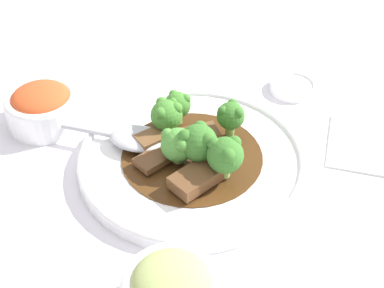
{
  "coord_description": "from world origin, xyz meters",
  "views": [
    {
      "loc": [
        -0.18,
        0.46,
        0.45
      ],
      "look_at": [
        0.0,
        0.0,
        0.03
      ],
      "focal_mm": 50.0,
      "sensor_mm": 36.0,
      "label": 1
    }
  ],
  "objects_px": {
    "main_plate": "(192,159)",
    "broccoli_floret_2": "(166,115)",
    "broccoli_floret_3": "(225,155)",
    "broccoli_floret_4": "(198,142)",
    "broccoli_floret_5": "(178,105)",
    "serving_spoon": "(129,137)",
    "beef_strip_0": "(155,137)",
    "beef_strip_2": "(157,158)",
    "sauce_dish": "(293,87)",
    "beef_strip_3": "(190,136)",
    "beef_strip_1": "(197,178)",
    "side_bowl_kimchi": "(42,106)",
    "broccoli_floret_0": "(178,144)",
    "broccoli_floret_1": "(231,115)"
  },
  "relations": [
    {
      "from": "main_plate",
      "to": "broccoli_floret_2",
      "type": "distance_m",
      "value": 0.06
    },
    {
      "from": "broccoli_floret_3",
      "to": "broccoli_floret_4",
      "type": "relative_size",
      "value": 0.99
    },
    {
      "from": "broccoli_floret_5",
      "to": "serving_spoon",
      "type": "xyz_separation_m",
      "value": [
        0.04,
        0.06,
        -0.02
      ]
    },
    {
      "from": "beef_strip_0",
      "to": "beef_strip_2",
      "type": "distance_m",
      "value": 0.04
    },
    {
      "from": "broccoli_floret_5",
      "to": "serving_spoon",
      "type": "distance_m",
      "value": 0.07
    },
    {
      "from": "broccoli_floret_3",
      "to": "sauce_dish",
      "type": "bearing_deg",
      "value": -97.14
    },
    {
      "from": "serving_spoon",
      "to": "broccoli_floret_5",
      "type": "bearing_deg",
      "value": -126.14
    },
    {
      "from": "beef_strip_0",
      "to": "beef_strip_2",
      "type": "bearing_deg",
      "value": 117.1
    },
    {
      "from": "sauce_dish",
      "to": "beef_strip_3",
      "type": "bearing_deg",
      "value": 63.48
    },
    {
      "from": "main_plate",
      "to": "beef_strip_1",
      "type": "height_order",
      "value": "beef_strip_1"
    },
    {
      "from": "beef_strip_3",
      "to": "broccoli_floret_3",
      "type": "bearing_deg",
      "value": 142.31
    },
    {
      "from": "serving_spoon",
      "to": "sauce_dish",
      "type": "relative_size",
      "value": 3.08
    },
    {
      "from": "beef_strip_0",
      "to": "sauce_dish",
      "type": "distance_m",
      "value": 0.24
    },
    {
      "from": "broccoli_floret_4",
      "to": "sauce_dish",
      "type": "bearing_deg",
      "value": -106.51
    },
    {
      "from": "beef_strip_2",
      "to": "broccoli_floret_2",
      "type": "height_order",
      "value": "broccoli_floret_2"
    },
    {
      "from": "beef_strip_0",
      "to": "broccoli_floret_5",
      "type": "xyz_separation_m",
      "value": [
        -0.01,
        -0.05,
        0.02
      ]
    },
    {
      "from": "broccoli_floret_4",
      "to": "side_bowl_kimchi",
      "type": "relative_size",
      "value": 0.54
    },
    {
      "from": "broccoli_floret_4",
      "to": "beef_strip_3",
      "type": "bearing_deg",
      "value": -56.06
    },
    {
      "from": "beef_strip_1",
      "to": "sauce_dish",
      "type": "height_order",
      "value": "beef_strip_1"
    },
    {
      "from": "beef_strip_3",
      "to": "sauce_dish",
      "type": "distance_m",
      "value": 0.2
    },
    {
      "from": "broccoli_floret_5",
      "to": "broccoli_floret_2",
      "type": "bearing_deg",
      "value": 75.65
    },
    {
      "from": "broccoli_floret_0",
      "to": "broccoli_floret_5",
      "type": "xyz_separation_m",
      "value": [
        0.03,
        -0.07,
        0.0
      ]
    },
    {
      "from": "broccoli_floret_2",
      "to": "broccoli_floret_1",
      "type": "bearing_deg",
      "value": -162.68
    },
    {
      "from": "broccoli_floret_5",
      "to": "broccoli_floret_0",
      "type": "bearing_deg",
      "value": 113.06
    },
    {
      "from": "sauce_dish",
      "to": "side_bowl_kimchi",
      "type": "bearing_deg",
      "value": 34.4
    },
    {
      "from": "broccoli_floret_0",
      "to": "serving_spoon",
      "type": "xyz_separation_m",
      "value": [
        0.07,
        -0.01,
        -0.02
      ]
    },
    {
      "from": "beef_strip_2",
      "to": "sauce_dish",
      "type": "bearing_deg",
      "value": -115.67
    },
    {
      "from": "serving_spoon",
      "to": "side_bowl_kimchi",
      "type": "height_order",
      "value": "side_bowl_kimchi"
    },
    {
      "from": "beef_strip_0",
      "to": "broccoli_floret_4",
      "type": "height_order",
      "value": "broccoli_floret_4"
    },
    {
      "from": "beef_strip_1",
      "to": "broccoli_floret_1",
      "type": "relative_size",
      "value": 1.49
    },
    {
      "from": "beef_strip_2",
      "to": "beef_strip_3",
      "type": "xyz_separation_m",
      "value": [
        -0.02,
        -0.05,
        0.0
      ]
    },
    {
      "from": "broccoli_floret_5",
      "to": "sauce_dish",
      "type": "height_order",
      "value": "broccoli_floret_5"
    },
    {
      "from": "beef_strip_3",
      "to": "broccoli_floret_0",
      "type": "bearing_deg",
      "value": 92.78
    },
    {
      "from": "beef_strip_1",
      "to": "sauce_dish",
      "type": "relative_size",
      "value": 1.04
    },
    {
      "from": "beef_strip_1",
      "to": "broccoli_floret_5",
      "type": "relative_size",
      "value": 1.55
    },
    {
      "from": "main_plate",
      "to": "broccoli_floret_0",
      "type": "xyz_separation_m",
      "value": [
        0.01,
        0.02,
        0.03
      ]
    },
    {
      "from": "beef_strip_1",
      "to": "broccoli_floret_5",
      "type": "bearing_deg",
      "value": -56.55
    },
    {
      "from": "beef_strip_3",
      "to": "broccoli_floret_3",
      "type": "distance_m",
      "value": 0.08
    },
    {
      "from": "beef_strip_1",
      "to": "broccoli_floret_4",
      "type": "xyz_separation_m",
      "value": [
        0.01,
        -0.03,
        0.02
      ]
    },
    {
      "from": "broccoli_floret_3",
      "to": "serving_spoon",
      "type": "height_order",
      "value": "broccoli_floret_3"
    },
    {
      "from": "main_plate",
      "to": "broccoli_floret_5",
      "type": "xyz_separation_m",
      "value": [
        0.04,
        -0.05,
        0.04
      ]
    },
    {
      "from": "beef_strip_3",
      "to": "broccoli_floret_2",
      "type": "bearing_deg",
      "value": -4.5
    },
    {
      "from": "serving_spoon",
      "to": "broccoli_floret_1",
      "type": "bearing_deg",
      "value": -152.39
    },
    {
      "from": "side_bowl_kimchi",
      "to": "sauce_dish",
      "type": "distance_m",
      "value": 0.36
    },
    {
      "from": "beef_strip_3",
      "to": "broccoli_floret_4",
      "type": "height_order",
      "value": "broccoli_floret_4"
    },
    {
      "from": "beef_strip_0",
      "to": "broccoli_floret_2",
      "type": "distance_m",
      "value": 0.03
    },
    {
      "from": "beef_strip_2",
      "to": "serving_spoon",
      "type": "height_order",
      "value": "serving_spoon"
    },
    {
      "from": "broccoli_floret_2",
      "to": "side_bowl_kimchi",
      "type": "relative_size",
      "value": 0.47
    },
    {
      "from": "beef_strip_1",
      "to": "beef_strip_2",
      "type": "bearing_deg",
      "value": -17.17
    },
    {
      "from": "beef_strip_1",
      "to": "beef_strip_3",
      "type": "distance_m",
      "value": 0.08
    }
  ]
}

